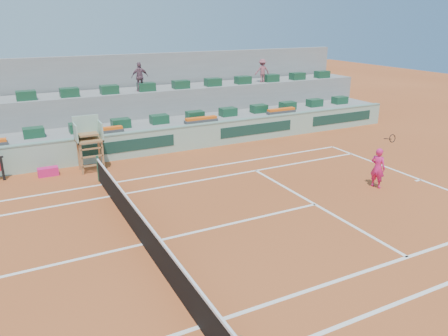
{
  "coord_description": "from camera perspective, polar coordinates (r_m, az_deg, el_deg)",
  "views": [
    {
      "loc": [
        -3.1,
        -11.32,
        6.37
      ],
      "look_at": [
        4.0,
        2.5,
        1.0
      ],
      "focal_mm": 35.0,
      "sensor_mm": 36.0,
      "label": 1
    }
  ],
  "objects": [
    {
      "name": "ground",
      "position": [
        13.36,
        -10.58,
        -9.78
      ],
      "size": [
        90.0,
        90.0,
        0.0
      ],
      "primitive_type": "plane",
      "color": "#A64920",
      "rests_on": "ground"
    },
    {
      "name": "seating_tier_lower",
      "position": [
        22.98,
        -18.57,
        3.51
      ],
      "size": [
        36.0,
        4.0,
        1.2
      ],
      "primitive_type": "cube",
      "color": "gray",
      "rests_on": "ground"
    },
    {
      "name": "seating_tier_upper",
      "position": [
        24.36,
        -19.37,
        5.97
      ],
      "size": [
        36.0,
        2.4,
        2.6
      ],
      "primitive_type": "cube",
      "color": "gray",
      "rests_on": "ground"
    },
    {
      "name": "stadium_back_wall",
      "position": [
        25.75,
        -20.14,
        8.6
      ],
      "size": [
        36.0,
        0.4,
        4.4
      ],
      "primitive_type": "cube",
      "color": "gray",
      "rests_on": "ground"
    },
    {
      "name": "player_bag",
      "position": [
        19.94,
        -21.99,
        -0.45
      ],
      "size": [
        0.83,
        0.37,
        0.37
      ],
      "primitive_type": "cube",
      "color": "#E41D6E",
      "rests_on": "ground"
    },
    {
      "name": "spectator_mid",
      "position": [
        24.2,
        -10.93,
        11.61
      ],
      "size": [
        0.91,
        0.4,
        1.54
      ],
      "primitive_type": "imported",
      "rotation": [
        0.0,
        0.0,
        3.12
      ],
      "color": "#764E5E",
      "rests_on": "seating_tier_upper"
    },
    {
      "name": "spectator_right",
      "position": [
        27.4,
        5.02,
        12.55
      ],
      "size": [
        0.97,
        0.65,
        1.39
      ],
      "primitive_type": "imported",
      "rotation": [
        0.0,
        0.0,
        2.99
      ],
      "color": "#9D4E5A",
      "rests_on": "seating_tier_upper"
    },
    {
      "name": "court_lines",
      "position": [
        13.35,
        -10.58,
        -9.76
      ],
      "size": [
        23.89,
        11.09,
        0.01
      ],
      "color": "white",
      "rests_on": "ground"
    },
    {
      "name": "tennis_net",
      "position": [
        13.11,
        -10.72,
        -7.76
      ],
      "size": [
        0.1,
        11.97,
        1.1
      ],
      "color": "black",
      "rests_on": "ground"
    },
    {
      "name": "advertising_hoarding",
      "position": [
        20.87,
        -17.52,
        2.21
      ],
      "size": [
        36.0,
        0.34,
        1.26
      ],
      "color": "#93B9A3",
      "rests_on": "ground"
    },
    {
      "name": "umpire_chair",
      "position": [
        19.67,
        -17.31,
        3.99
      ],
      "size": [
        1.1,
        0.9,
        2.4
      ],
      "color": "olive",
      "rests_on": "ground"
    },
    {
      "name": "seat_row_lower",
      "position": [
        21.91,
        -18.4,
        5.03
      ],
      "size": [
        32.9,
        0.6,
        0.44
      ],
      "color": "#17462B",
      "rests_on": "seating_tier_lower"
    },
    {
      "name": "seat_row_upper",
      "position": [
        23.5,
        -19.55,
        9.3
      ],
      "size": [
        32.9,
        0.6,
        0.44
      ],
      "color": "#17462B",
      "rests_on": "seating_tier_upper"
    },
    {
      "name": "flower_planters",
      "position": [
        21.0,
        -22.04,
        3.78
      ],
      "size": [
        26.8,
        0.36,
        0.28
      ],
      "color": "#454545",
      "rests_on": "seating_tier_lower"
    },
    {
      "name": "tennis_player",
      "position": [
        18.09,
        19.46,
        0.05
      ],
      "size": [
        0.54,
        0.9,
        2.28
      ],
      "color": "#E41D6E",
      "rests_on": "ground"
    }
  ]
}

